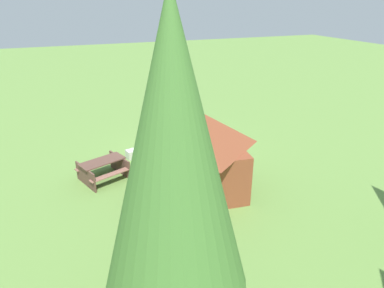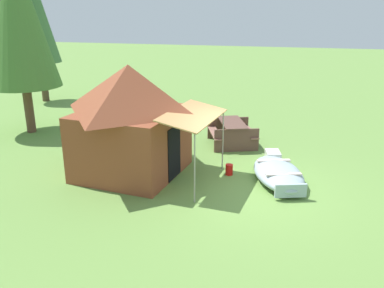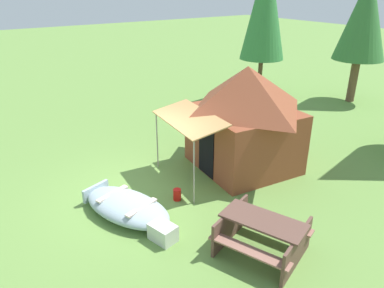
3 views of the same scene
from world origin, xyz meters
name	(u,v)px [view 1 (image 1 of 3)]	position (x,y,z in m)	size (l,w,h in m)	color
ground_plane	(181,154)	(0.00, 0.00, 0.00)	(80.00, 80.00, 0.00)	olive
beached_rowboat	(160,147)	(0.74, -0.66, 0.23)	(2.63, 1.87, 0.43)	#9CB0BA
canvas_cabin_tent	(202,153)	(0.36, 3.22, 1.52)	(3.10, 3.89, 2.93)	brown
picnic_table	(103,168)	(3.43, 1.00, 0.47)	(2.02, 1.90, 0.77)	brown
cooler_box	(133,154)	(2.00, -0.43, 0.19)	(0.56, 0.39, 0.37)	silver
fuel_can	(166,161)	(0.86, 0.65, 0.15)	(0.20, 0.20, 0.29)	red
pine_tree_back_left	(174,156)	(3.01, 8.30, 4.12)	(2.50, 2.50, 6.61)	brown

